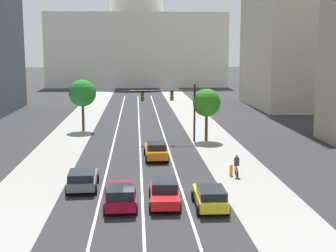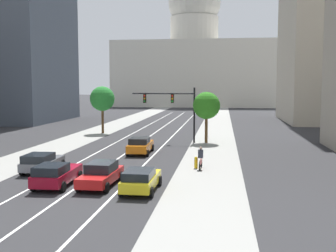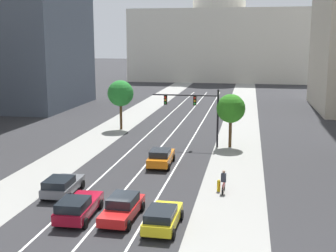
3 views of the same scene
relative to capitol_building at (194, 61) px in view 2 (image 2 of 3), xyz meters
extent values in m
plane|color=#2B2B2D|center=(0.00, -62.30, -13.66)|extent=(400.00, 400.00, 0.00)
cube|color=gray|center=(-7.97, -67.30, -13.65)|extent=(4.86, 130.00, 0.01)
cube|color=gray|center=(7.97, -67.30, -13.65)|extent=(4.86, 130.00, 0.01)
cube|color=white|center=(-2.77, -77.30, -13.65)|extent=(0.16, 90.00, 0.01)
cube|color=white|center=(0.00, -77.30, -13.65)|extent=(0.16, 90.00, 0.01)
cube|color=white|center=(2.77, -77.30, -13.65)|extent=(0.16, 90.00, 0.01)
cube|color=#4C5666|center=(-27.14, -58.43, 7.49)|extent=(15.09, 20.69, 42.30)
cube|color=beige|center=(0.00, 0.00, -4.08)|extent=(46.95, 23.29, 19.16)
cylinder|color=beige|center=(0.00, 0.00, 9.35)|extent=(14.55, 14.55, 7.70)
sphere|color=beige|center=(0.00, 0.00, 17.55)|extent=(15.81, 15.81, 15.81)
cube|color=yellow|center=(4.15, -104.05, -13.03)|extent=(1.79, 4.21, 0.62)
cube|color=black|center=(4.14, -104.69, -12.48)|extent=(1.63, 2.30, 0.48)
cylinder|color=black|center=(3.30, -102.61, -13.34)|extent=(0.23, 0.64, 0.64)
cylinder|color=black|center=(5.04, -102.64, -13.34)|extent=(0.23, 0.64, 0.64)
cylinder|color=black|center=(3.26, -105.46, -13.34)|extent=(0.23, 0.64, 0.64)
cylinder|color=black|center=(5.00, -105.48, -13.34)|extent=(0.23, 0.64, 0.64)
cube|color=orange|center=(1.38, -90.57, -12.99)|extent=(1.96, 4.70, 0.69)
cube|color=black|center=(1.40, -91.05, -12.38)|extent=(1.75, 2.20, 0.53)
cylinder|color=black|center=(0.42, -89.02, -13.34)|extent=(0.24, 0.65, 0.64)
cylinder|color=black|center=(2.26, -88.97, -13.34)|extent=(0.24, 0.65, 0.64)
cylinder|color=black|center=(0.51, -92.18, -13.34)|extent=(0.24, 0.65, 0.64)
cylinder|color=black|center=(2.34, -92.13, -13.34)|extent=(0.24, 0.65, 0.64)
cube|color=slate|center=(-4.15, -99.40, -13.04)|extent=(2.03, 4.29, 0.58)
cube|color=black|center=(-4.13, -100.20, -12.49)|extent=(1.81, 2.29, 0.52)
cylinder|color=black|center=(-5.14, -98.00, -13.34)|extent=(0.24, 0.65, 0.64)
cylinder|color=black|center=(-3.25, -97.93, -13.34)|extent=(0.24, 0.65, 0.64)
cylinder|color=black|center=(-5.05, -100.87, -13.34)|extent=(0.24, 0.65, 0.64)
cylinder|color=black|center=(-3.16, -100.81, -13.34)|extent=(0.24, 0.65, 0.64)
cube|color=maroon|center=(-1.38, -103.34, -13.00)|extent=(1.97, 4.71, 0.66)
cube|color=black|center=(-1.35, -104.39, -12.40)|extent=(1.74, 2.18, 0.54)
cylinder|color=black|center=(-2.34, -101.79, -13.34)|extent=(0.24, 0.65, 0.64)
cylinder|color=black|center=(-0.53, -101.73, -13.34)|extent=(0.24, 0.65, 0.64)
cylinder|color=black|center=(-2.24, -104.95, -13.34)|extent=(0.24, 0.65, 0.64)
cylinder|color=black|center=(-0.43, -104.89, -13.34)|extent=(0.24, 0.65, 0.64)
cube|color=red|center=(1.38, -103.17, -13.04)|extent=(1.87, 4.67, 0.59)
cube|color=black|center=(1.39, -102.99, -12.45)|extent=(1.66, 2.21, 0.59)
cylinder|color=black|center=(0.56, -101.57, -13.34)|extent=(0.24, 0.65, 0.64)
cylinder|color=black|center=(2.30, -101.62, -13.34)|extent=(0.24, 0.65, 0.64)
cylinder|color=black|center=(0.47, -104.71, -13.34)|extent=(0.24, 0.65, 0.64)
cylinder|color=black|center=(2.21, -104.76, -13.34)|extent=(0.24, 0.65, 0.64)
cylinder|color=black|center=(5.84, -82.67, -10.62)|extent=(0.20, 0.20, 6.08)
cylinder|color=black|center=(2.39, -82.67, -8.24)|extent=(6.90, 0.14, 0.14)
cube|color=black|center=(3.42, -82.67, -8.79)|extent=(0.32, 0.28, 0.96)
sphere|color=red|center=(3.42, -82.82, -8.49)|extent=(0.20, 0.20, 0.20)
sphere|color=orange|center=(3.42, -82.82, -8.79)|extent=(0.20, 0.20, 0.20)
sphere|color=green|center=(3.42, -82.82, -9.09)|extent=(0.20, 0.20, 0.20)
cube|color=black|center=(0.32, -82.67, -8.79)|extent=(0.32, 0.28, 0.96)
sphere|color=red|center=(0.32, -82.82, -8.49)|extent=(0.20, 0.20, 0.20)
sphere|color=orange|center=(0.32, -82.82, -8.79)|extent=(0.20, 0.20, 0.20)
sphere|color=green|center=(0.32, -82.82, -9.09)|extent=(0.20, 0.20, 0.20)
cylinder|color=yellow|center=(6.96, -96.79, -13.31)|extent=(0.26, 0.26, 0.70)
sphere|color=yellow|center=(6.96, -96.79, -12.88)|extent=(0.26, 0.26, 0.26)
cylinder|color=yellow|center=(6.96, -96.95, -13.27)|extent=(0.10, 0.12, 0.10)
cylinder|color=black|center=(7.29, -97.55, -13.33)|extent=(0.10, 0.66, 0.66)
cylinder|color=black|center=(7.37, -96.52, -13.33)|extent=(0.10, 0.66, 0.66)
cube|color=#A51919|center=(7.33, -97.04, -13.11)|extent=(0.13, 1.00, 0.36)
cube|color=#262833|center=(7.33, -97.09, -12.48)|extent=(0.38, 0.31, 0.64)
sphere|color=tan|center=(7.33, -97.02, -12.05)|extent=(0.22, 0.22, 0.22)
cylinder|color=#51381E|center=(7.16, -82.46, -12.12)|extent=(0.32, 0.32, 3.07)
sphere|color=#2D7C1E|center=(7.16, -82.46, -9.54)|extent=(2.98, 2.98, 2.98)
cylinder|color=#51381E|center=(-6.76, -75.26, -11.94)|extent=(0.32, 0.32, 3.44)
sphere|color=#267D2E|center=(-6.76, -75.26, -9.08)|extent=(3.23, 3.23, 3.23)
camera|label=1|loc=(-0.31, -131.59, -3.99)|focal=49.95mm
camera|label=2|loc=(8.95, -127.94, -7.31)|focal=44.23mm
camera|label=3|loc=(8.95, -128.85, -2.58)|focal=48.05mm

